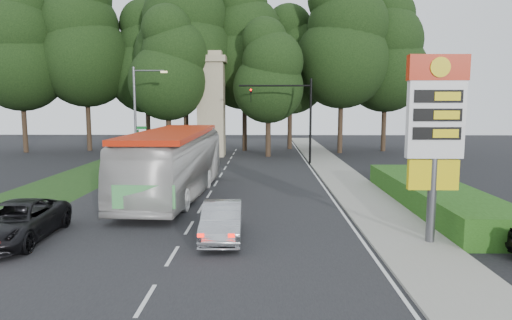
{
  "coord_description": "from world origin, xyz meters",
  "views": [
    {
      "loc": [
        3.09,
        -14.36,
        5.16
      ],
      "look_at": [
        2.68,
        9.32,
        2.2
      ],
      "focal_mm": 32.0,
      "sensor_mm": 36.0,
      "label": 1
    }
  ],
  "objects_px": {
    "streetlight_signs": "(138,112)",
    "traffic_signal_mast": "(295,109)",
    "monument": "(211,104)",
    "gas_station_pylon": "(435,123)",
    "suv_charcoal": "(16,222)",
    "transit_bus": "(174,164)",
    "sedan_silver": "(222,221)"
  },
  "relations": [
    {
      "from": "traffic_signal_mast",
      "to": "suv_charcoal",
      "type": "distance_m",
      "value": 25.22
    },
    {
      "from": "streetlight_signs",
      "to": "transit_bus",
      "type": "height_order",
      "value": "streetlight_signs"
    },
    {
      "from": "gas_station_pylon",
      "to": "streetlight_signs",
      "type": "distance_m",
      "value": 25.74
    },
    {
      "from": "monument",
      "to": "suv_charcoal",
      "type": "relative_size",
      "value": 1.89
    },
    {
      "from": "streetlight_signs",
      "to": "sedan_silver",
      "type": "bearing_deg",
      "value": -66.42
    },
    {
      "from": "gas_station_pylon",
      "to": "suv_charcoal",
      "type": "bearing_deg",
      "value": 179.58
    },
    {
      "from": "sedan_silver",
      "to": "transit_bus",
      "type": "bearing_deg",
      "value": 111.02
    },
    {
      "from": "gas_station_pylon",
      "to": "monument",
      "type": "distance_m",
      "value": 30.17
    },
    {
      "from": "traffic_signal_mast",
      "to": "transit_bus",
      "type": "relative_size",
      "value": 0.55
    },
    {
      "from": "gas_station_pylon",
      "to": "traffic_signal_mast",
      "type": "bearing_deg",
      "value": 99.09
    },
    {
      "from": "traffic_signal_mast",
      "to": "streetlight_signs",
      "type": "distance_m",
      "value": 12.83
    },
    {
      "from": "transit_bus",
      "to": "sedan_silver",
      "type": "xyz_separation_m",
      "value": [
        3.36,
        -7.88,
        -1.14
      ]
    },
    {
      "from": "monument",
      "to": "suv_charcoal",
      "type": "distance_m",
      "value": 28.54
    },
    {
      "from": "transit_bus",
      "to": "suv_charcoal",
      "type": "height_order",
      "value": "transit_bus"
    },
    {
      "from": "monument",
      "to": "transit_bus",
      "type": "xyz_separation_m",
      "value": [
        0.14,
        -19.56,
        -3.27
      ]
    },
    {
      "from": "gas_station_pylon",
      "to": "suv_charcoal",
      "type": "height_order",
      "value": "gas_station_pylon"
    },
    {
      "from": "streetlight_signs",
      "to": "monument",
      "type": "height_order",
      "value": "monument"
    },
    {
      "from": "streetlight_signs",
      "to": "monument",
      "type": "bearing_deg",
      "value": 58.03
    },
    {
      "from": "traffic_signal_mast",
      "to": "sedan_silver",
      "type": "xyz_separation_m",
      "value": [
        -4.18,
        -21.44,
        -3.98
      ]
    },
    {
      "from": "streetlight_signs",
      "to": "transit_bus",
      "type": "distance_m",
      "value": 12.92
    },
    {
      "from": "traffic_signal_mast",
      "to": "monument",
      "type": "bearing_deg",
      "value": 142.0
    },
    {
      "from": "monument",
      "to": "transit_bus",
      "type": "distance_m",
      "value": 19.83
    },
    {
      "from": "gas_station_pylon",
      "to": "traffic_signal_mast",
      "type": "xyz_separation_m",
      "value": [
        -3.52,
        22.0,
        0.22
      ]
    },
    {
      "from": "gas_station_pylon",
      "to": "streetlight_signs",
      "type": "bearing_deg",
      "value": 128.96
    },
    {
      "from": "monument",
      "to": "transit_bus",
      "type": "height_order",
      "value": "monument"
    },
    {
      "from": "streetlight_signs",
      "to": "traffic_signal_mast",
      "type": "bearing_deg",
      "value": 8.92
    },
    {
      "from": "transit_bus",
      "to": "suv_charcoal",
      "type": "bearing_deg",
      "value": -114.44
    },
    {
      "from": "streetlight_signs",
      "to": "monument",
      "type": "relative_size",
      "value": 0.8
    },
    {
      "from": "suv_charcoal",
      "to": "monument",
      "type": "bearing_deg",
      "value": 78.91
    },
    {
      "from": "transit_bus",
      "to": "sedan_silver",
      "type": "distance_m",
      "value": 8.64
    },
    {
      "from": "suv_charcoal",
      "to": "gas_station_pylon",
      "type": "bearing_deg",
      "value": -2.95
    },
    {
      "from": "gas_station_pylon",
      "to": "transit_bus",
      "type": "bearing_deg",
      "value": 142.63
    }
  ]
}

